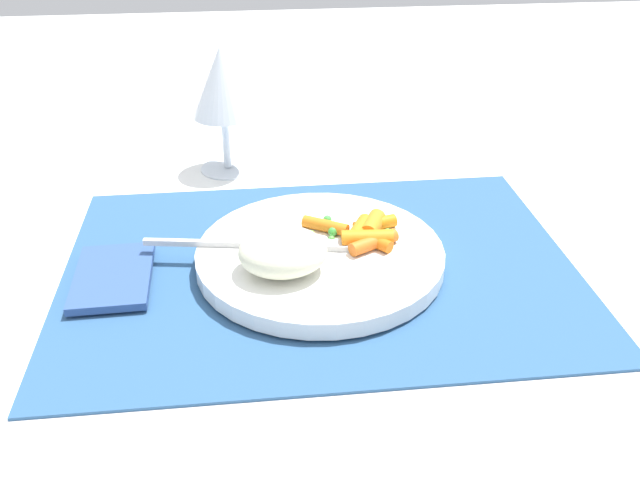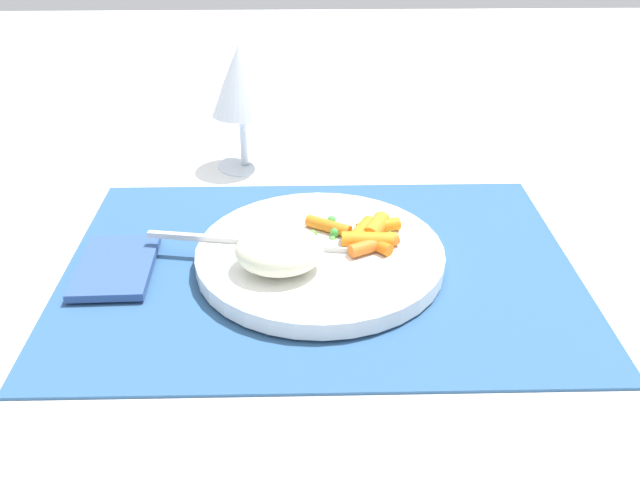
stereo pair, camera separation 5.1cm
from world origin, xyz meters
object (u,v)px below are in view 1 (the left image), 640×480
(plate, at_px, (320,256))
(fork, at_px, (271,245))
(napkin, at_px, (113,276))
(rice_mound, at_px, (283,252))
(carrot_portion, at_px, (365,233))
(wine_glass, at_px, (222,86))

(plate, bearing_deg, fork, 170.90)
(napkin, bearing_deg, rice_mound, -9.51)
(fork, distance_m, napkin, 0.16)
(fork, bearing_deg, napkin, -174.13)
(rice_mound, xyz_separation_m, carrot_portion, (0.09, 0.05, -0.01))
(wine_glass, xyz_separation_m, napkin, (-0.11, -0.26, -0.10))
(carrot_portion, bearing_deg, wine_glass, 120.67)
(rice_mound, bearing_deg, wine_glass, 100.85)
(plate, height_order, napkin, plate)
(rice_mound, relative_size, fork, 0.39)
(carrot_portion, height_order, wine_glass, wine_glass)
(rice_mound, distance_m, wine_glass, 0.30)
(napkin, bearing_deg, fork, 5.87)
(plate, relative_size, rice_mound, 2.97)
(plate, bearing_deg, napkin, -177.72)
(carrot_portion, xyz_separation_m, fork, (-0.10, -0.01, -0.00))
(fork, relative_size, napkin, 1.92)
(rice_mound, bearing_deg, fork, 102.63)
(carrot_portion, bearing_deg, napkin, -175.05)
(fork, bearing_deg, rice_mound, -77.37)
(rice_mound, height_order, napkin, rice_mound)
(plate, relative_size, wine_glass, 1.54)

